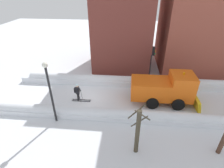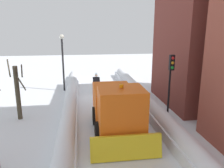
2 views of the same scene
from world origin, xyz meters
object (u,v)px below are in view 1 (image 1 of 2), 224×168
at_px(street_lamp, 49,86).
at_px(bare_tree_near, 138,131).
at_px(plow_truck, 165,88).
at_px(skier, 78,92).
at_px(traffic_light_pole, 152,58).

distance_m(street_lamp, bare_tree_near, 6.92).
relative_size(plow_truck, skier, 3.31).
distance_m(plow_truck, skier, 7.95).
relative_size(skier, traffic_light_pole, 0.43).
bearing_deg(plow_truck, bare_tree_near, -24.41).
bearing_deg(skier, traffic_light_pole, 119.54).
bearing_deg(street_lamp, plow_truck, 111.10).
distance_m(traffic_light_pole, bare_tree_near, 9.46).
distance_m(skier, street_lamp, 3.83).
bearing_deg(street_lamp, traffic_light_pole, 130.40).
bearing_deg(traffic_light_pole, bare_tree_near, -10.58).
relative_size(plow_truck, bare_tree_near, 1.56).
height_order(street_lamp, bare_tree_near, street_lamp).
relative_size(skier, street_lamp, 0.35).
height_order(plow_truck, skier, plow_truck).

